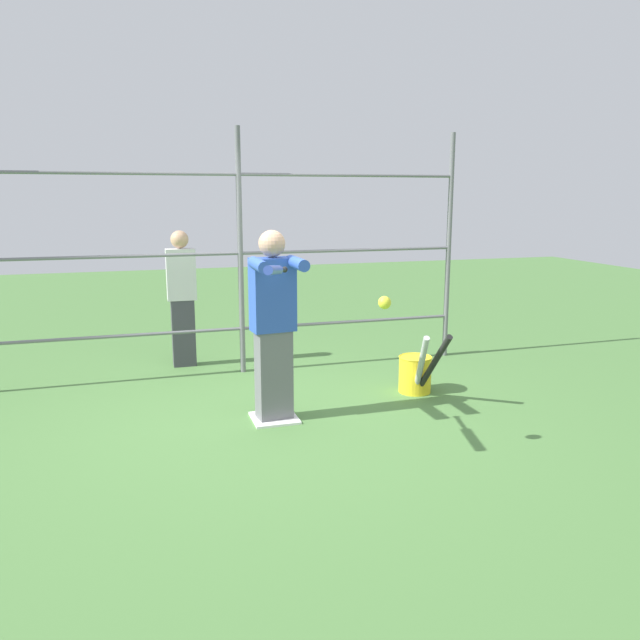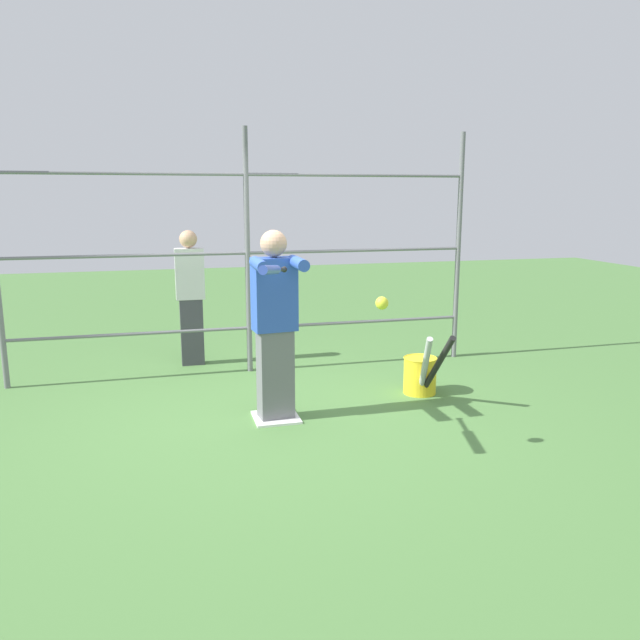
# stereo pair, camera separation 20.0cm
# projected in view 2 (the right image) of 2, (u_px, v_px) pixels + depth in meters

# --- Properties ---
(ground_plane) EXTENTS (24.00, 24.00, 0.00)m
(ground_plane) POSITION_uv_depth(u_px,v_px,m) (276.00, 418.00, 5.61)
(ground_plane) COLOR #4C7A3D
(home_plate) EXTENTS (0.40, 0.40, 0.02)m
(home_plate) POSITION_uv_depth(u_px,v_px,m) (276.00, 417.00, 5.61)
(home_plate) COLOR white
(home_plate) RESTS_ON ground
(fence_backstop) EXTENTS (5.15, 0.06, 2.69)m
(fence_backstop) POSITION_uv_depth(u_px,v_px,m) (248.00, 253.00, 6.86)
(fence_backstop) COLOR slate
(fence_backstop) RESTS_ON ground
(batter) EXTENTS (0.43, 0.60, 1.68)m
(batter) POSITION_uv_depth(u_px,v_px,m) (275.00, 320.00, 5.41)
(batter) COLOR slate
(batter) RESTS_ON ground
(baseball_bat_swinging) EXTENTS (0.35, 0.78, 0.14)m
(baseball_bat_swinging) POSITION_uv_depth(u_px,v_px,m) (272.00, 270.00, 4.42)
(baseball_bat_swinging) COLOR black
(softball_in_flight) EXTENTS (0.10, 0.10, 0.10)m
(softball_in_flight) POSITION_uv_depth(u_px,v_px,m) (382.00, 303.00, 4.51)
(softball_in_flight) COLOR yellow
(bat_bucket) EXTENTS (0.34, 0.83, 0.74)m
(bat_bucket) POSITION_uv_depth(u_px,v_px,m) (421.00, 374.00, 6.25)
(bat_bucket) COLOR yellow
(bat_bucket) RESTS_ON ground
(bystander_behind_fence) EXTENTS (0.33, 0.20, 1.58)m
(bystander_behind_fence) POSITION_uv_depth(u_px,v_px,m) (191.00, 296.00, 7.26)
(bystander_behind_fence) COLOR #3F3F47
(bystander_behind_fence) RESTS_ON ground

